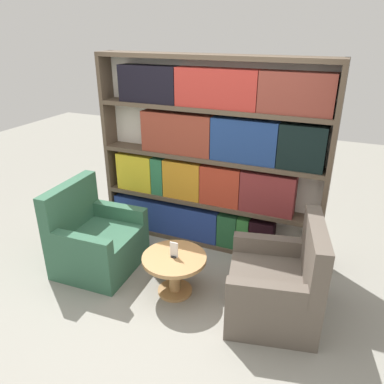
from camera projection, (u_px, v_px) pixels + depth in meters
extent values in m
plane|color=gray|center=(157.00, 309.00, 3.69)|extent=(14.00, 14.00, 0.00)
cube|color=silver|center=(212.00, 155.00, 4.48)|extent=(2.74, 0.05, 2.29)
cube|color=brown|center=(112.00, 145.00, 4.86)|extent=(0.05, 0.30, 2.29)
cube|color=brown|center=(329.00, 174.00, 3.89)|extent=(0.05, 0.30, 2.29)
cube|color=brown|center=(207.00, 240.00, 4.83)|extent=(2.64, 0.30, 0.05)
cube|color=brown|center=(208.00, 202.00, 4.61)|extent=(2.64, 0.30, 0.05)
cube|color=brown|center=(208.00, 158.00, 4.37)|extent=(2.64, 0.30, 0.05)
cube|color=brown|center=(209.00, 109.00, 4.14)|extent=(2.64, 0.30, 0.05)
cube|color=brown|center=(210.00, 57.00, 3.92)|extent=(2.64, 0.30, 0.05)
cube|color=navy|center=(166.00, 217.00, 4.92)|extent=(1.46, 0.20, 0.42)
cube|color=#235832|center=(228.00, 229.00, 4.61)|extent=(0.24, 0.20, 0.42)
cube|color=#307533|center=(244.00, 233.00, 4.54)|extent=(0.14, 0.20, 0.42)
cube|color=black|center=(262.00, 236.00, 4.46)|extent=(0.28, 0.20, 0.42)
cube|color=gold|center=(137.00, 172.00, 4.83)|extent=(0.49, 0.20, 0.47)
cube|color=#2A6D46|center=(160.00, 175.00, 4.71)|extent=(0.16, 0.20, 0.47)
cube|color=orange|center=(184.00, 179.00, 4.59)|extent=(0.48, 0.20, 0.47)
cube|color=#AD3521|center=(221.00, 185.00, 4.41)|extent=(0.48, 0.20, 0.47)
cube|color=maroon|center=(268.00, 193.00, 4.21)|extent=(0.61, 0.20, 0.47)
cube|color=brown|center=(178.00, 133.00, 4.38)|extent=(0.87, 0.20, 0.48)
cube|color=navy|center=(245.00, 141.00, 4.09)|extent=(0.74, 0.20, 0.48)
cube|color=black|center=(302.00, 147.00, 3.87)|extent=(0.48, 0.20, 0.48)
cube|color=black|center=(149.00, 84.00, 4.29)|extent=(0.72, 0.20, 0.41)
cube|color=#AF2F27|center=(217.00, 88.00, 3.99)|extent=(0.92, 0.20, 0.41)
cube|color=brown|center=(297.00, 93.00, 3.69)|extent=(0.74, 0.20, 0.41)
cube|color=#336047|center=(100.00, 249.00, 4.26)|extent=(0.85, 0.91, 0.45)
cube|color=#336047|center=(70.00, 206.00, 4.17)|extent=(0.18, 0.88, 0.54)
cube|color=#336047|center=(82.00, 244.00, 3.79)|extent=(0.67, 0.15, 0.17)
cube|color=#336047|center=(120.00, 212.00, 4.44)|extent=(0.67, 0.15, 0.17)
cube|color=brown|center=(271.00, 294.00, 3.55)|extent=(0.98, 1.03, 0.45)
cube|color=brown|center=(315.00, 254.00, 3.30)|extent=(0.33, 0.88, 0.54)
cube|color=brown|center=(267.00, 244.00, 3.78)|extent=(0.68, 0.26, 0.17)
cube|color=brown|center=(266.00, 292.00, 3.10)|extent=(0.68, 0.26, 0.17)
cylinder|color=#AD7F4C|center=(175.00, 276.00, 3.85)|extent=(0.12, 0.12, 0.39)
cylinder|color=#AD7F4C|center=(175.00, 290.00, 3.93)|extent=(0.36, 0.36, 0.03)
cylinder|color=#AD7F4C|center=(174.00, 258.00, 3.76)|extent=(0.65, 0.65, 0.04)
cube|color=black|center=(174.00, 256.00, 3.75)|extent=(0.05, 0.06, 0.01)
cube|color=white|center=(174.00, 250.00, 3.72)|extent=(0.09, 0.01, 0.17)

